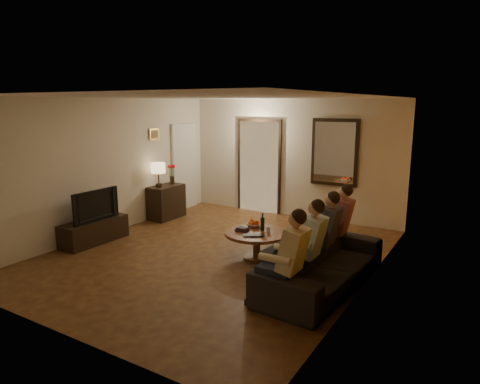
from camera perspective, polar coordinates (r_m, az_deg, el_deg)
The scene contains 33 objects.
floor at distance 7.32m, azimuth -3.26°, elevation -8.23°, with size 5.00×6.00×0.01m, color #442012.
ceiling at distance 6.89m, azimuth -3.51°, elevation 12.56°, with size 5.00×6.00×0.01m, color white.
back_wall at distance 9.59m, azimuth 6.85°, elevation 4.44°, with size 5.00×0.02×2.60m, color beige.
front_wall at distance 4.88m, azimuth -23.76°, elevation -3.45°, with size 5.00×0.02×2.60m, color beige.
left_wall at distance 8.64m, azimuth -17.21°, elevation 3.22°, with size 0.02×6.00×2.60m, color beige.
right_wall at distance 5.96m, azimuth 16.84°, elevation -0.35°, with size 0.02×6.00×2.60m, color beige.
orange_accent at distance 5.97m, azimuth 16.75°, elevation -0.34°, with size 0.01×6.00×2.60m, color orange.
kitchen_doorway at distance 9.95m, azimuth 2.56°, elevation 3.33°, with size 1.00×0.06×2.10m, color #FFE0A5.
door_trim at distance 9.95m, azimuth 2.54°, elevation 3.32°, with size 1.12×0.04×2.22m, color black.
fridge_glimpse at distance 9.87m, azimuth 3.85°, elevation 2.36°, with size 0.45×0.03×1.70m, color silver.
mirror_frame at distance 9.16m, azimuth 12.50°, elevation 5.18°, with size 1.00×0.05×1.40m, color black.
mirror_glass at distance 9.13m, azimuth 12.44°, elevation 5.16°, with size 0.86×0.02×1.26m, color white.
white_door at distance 10.31m, azimuth -7.41°, elevation 3.36°, with size 0.06×0.85×2.04m, color white.
framed_art at distance 9.47m, azimuth -11.39°, elevation 7.56°, with size 0.03×0.28×0.24m, color #B28C33.
art_canvas at distance 9.46m, azimuth -11.32°, elevation 7.56°, with size 0.01×0.22×0.18m, color brown.
dresser at distance 9.59m, azimuth -9.80°, elevation -1.31°, with size 0.45×0.82×0.73m, color black.
table_lamp at distance 9.31m, azimuth -10.82°, elevation 2.25°, with size 0.30×0.30×0.54m, color beige, non-canonical shape.
flower_vase at distance 9.64m, azimuth -9.06°, elevation 2.34°, with size 0.14×0.14×0.44m, color red, non-canonical shape.
tv_stand at distance 8.28m, azimuth -18.87°, elevation -4.97°, with size 0.45×1.27×0.42m, color black.
tv at distance 8.15m, azimuth -19.10°, elevation -1.64°, with size 0.13×0.98×0.56m, color black.
sofa at distance 6.06m, azimuth 10.87°, elevation -9.27°, with size 0.92×2.36×0.69m, color black.
person_a at distance 5.23m, azimuth 6.44°, elevation -9.61°, with size 0.60×0.40×1.20m, color tan, non-canonical shape.
person_b at distance 5.75m, azimuth 8.97°, elevation -7.69°, with size 0.60×0.40×1.20m, color tan, non-canonical shape.
person_c at distance 6.28m, azimuth 11.06°, elevation -6.08°, with size 0.60×0.40×1.20m, color tan, non-canonical shape.
person_d at distance 6.82m, azimuth 12.82°, elevation -4.72°, with size 0.60×0.40×1.20m, color tan, non-canonical shape.
dog at distance 6.48m, azimuth 5.10°, elevation -8.32°, with size 0.56×0.24×0.56m, color #A06849, non-canonical shape.
coffee_table at distance 7.06m, azimuth 2.25°, elevation -7.06°, with size 1.05×1.05×0.45m, color brown.
bowl at distance 7.25m, azimuth 1.86°, elevation -4.42°, with size 0.26×0.26×0.06m, color white.
oranges at distance 7.23m, azimuth 1.86°, elevation -3.90°, with size 0.20×0.20×0.08m, color #E64C13, non-canonical shape.
wine_bottle at distance 7.01m, azimuth 3.02°, elevation -3.95°, with size 0.07×0.07×0.31m, color black, non-canonical shape.
wine_glass at distance 6.94m, azimuth 3.77°, elevation -5.03°, with size 0.06×0.06×0.10m, color silver.
book_stack at distance 7.00m, azimuth 0.28°, elevation -4.97°, with size 0.20×0.15×0.07m, color black, non-canonical shape.
laptop at distance 6.71m, azimuth 1.85°, elevation -5.93°, with size 0.33×0.21×0.03m, color black.
Camera 1 is at (3.91, -5.67, 2.49)m, focal length 32.00 mm.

